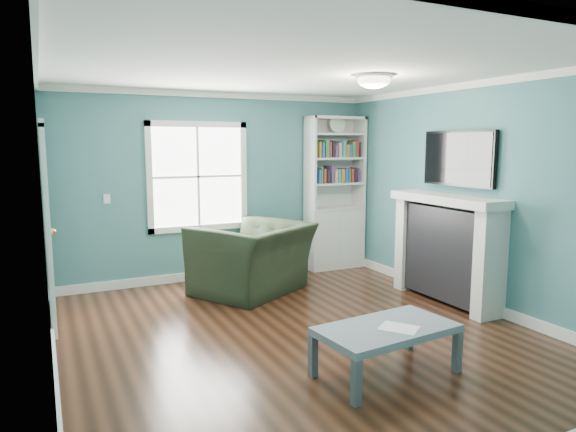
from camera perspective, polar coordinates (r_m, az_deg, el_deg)
name	(u,v)px	position (r m, az deg, el deg)	size (l,w,h in m)	color
floor	(300,334)	(5.28, 1.31, -13.01)	(5.00, 5.00, 0.00)	black
room_walls	(300,177)	(4.94, 1.37, 4.37)	(5.00, 5.00, 5.00)	#417379
trim	(300,212)	(4.98, 1.35, 0.40)	(4.50, 5.00, 2.60)	white
window	(198,177)	(7.16, -9.96, 4.33)	(1.40, 0.06, 1.50)	white
bookshelf	(334,208)	(7.86, 5.17, 0.88)	(0.90, 0.35, 2.31)	silver
fireplace	(447,250)	(6.43, 17.23, -3.64)	(0.44, 1.58, 1.30)	black
tv	(459,159)	(6.40, 18.43, 6.08)	(0.06, 1.10, 0.65)	black
door	(47,224)	(5.85, -25.25, -0.85)	(0.12, 0.98, 2.17)	silver
ceiling_fixture	(374,80)	(5.52, 9.53, 14.70)	(0.38, 0.38, 0.15)	white
light_switch	(107,199)	(6.95, -19.47, 1.81)	(0.08, 0.01, 0.12)	white
recliner	(253,247)	(6.58, -3.97, -3.44)	(1.35, 0.88, 1.18)	black
coffee_table	(386,332)	(4.40, 10.88, -12.57)	(1.19, 0.73, 0.41)	#474E55
paper_sheet	(399,328)	(4.35, 12.24, -12.06)	(0.23, 0.30, 0.00)	white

